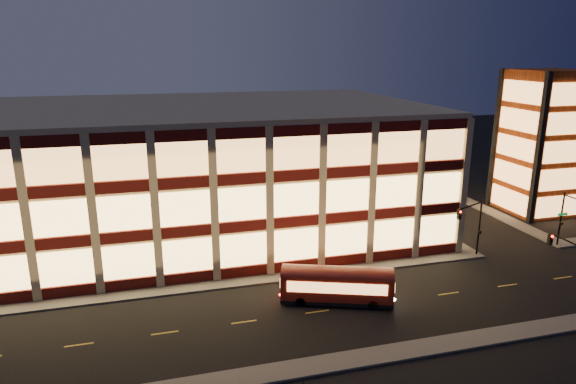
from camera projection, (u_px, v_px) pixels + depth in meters
name	position (u px, v px, depth m)	size (l,w,h in m)	color
ground	(253.00, 286.00, 45.88)	(200.00, 200.00, 0.00)	black
sidewalk_office_south	(218.00, 284.00, 46.02)	(54.00, 2.00, 0.15)	#514F4C
sidewalk_office_east	(398.00, 209.00, 67.53)	(2.00, 30.00, 0.15)	#514F4C
sidewalk_tower_west	(471.00, 203.00, 70.35)	(2.00, 30.00, 0.15)	#514F4C
sidewalk_near	(294.00, 369.00, 33.80)	(100.00, 2.00, 0.15)	#514F4C
office_building	(197.00, 168.00, 58.87)	(50.45, 30.45, 14.50)	tan
stair_tower	(543.00, 143.00, 64.78)	(8.60, 8.60, 18.00)	#8C3814
traffic_signal_far	(472.00, 220.00, 50.68)	(3.79, 1.87, 6.00)	black
traffic_signal_right	(573.00, 213.00, 52.78)	(1.20, 4.37, 6.00)	black
traffic_signal_near	(572.00, 263.00, 40.55)	(0.32, 4.45, 6.00)	black
trolley_bus	(337.00, 283.00, 42.46)	(9.43, 5.41, 3.12)	maroon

